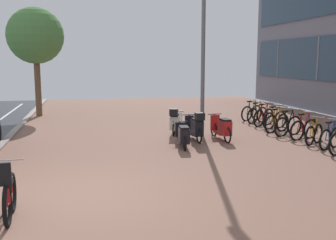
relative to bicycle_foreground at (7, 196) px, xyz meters
name	(u,v)px	position (x,y,z in m)	size (l,w,h in m)	color
ground	(146,193)	(2.54, 0.82, -0.42)	(21.00, 40.00, 0.13)	#2F3238
bicycle_foreground	(7,196)	(0.00, 0.00, 0.00)	(0.65, 1.40, 1.11)	black
bicycle_rack_01	(331,138)	(8.75, 3.59, -0.06)	(1.18, 0.63, 0.95)	black
bicycle_rack_02	(314,134)	(8.65, 4.32, -0.07)	(1.08, 0.72, 0.92)	black
bicycle_rack_03	(304,129)	(8.73, 5.05, -0.05)	(1.35, 0.57, 1.00)	black
bicycle_rack_04	(288,126)	(8.54, 5.79, -0.04)	(1.36, 0.55, 1.02)	black
bicycle_rack_05	(277,123)	(8.48, 6.52, -0.05)	(1.30, 0.61, 0.99)	black
bicycle_rack_06	(275,120)	(8.77, 7.25, -0.05)	(1.32, 0.60, 0.99)	black
bicycle_rack_07	(264,117)	(8.65, 7.98, -0.04)	(1.28, 0.76, 1.02)	black
bicycle_rack_08	(257,115)	(8.71, 8.71, -0.05)	(1.27, 0.67, 0.99)	black
bicycle_rack_09	(252,113)	(8.77, 9.44, -0.05)	(1.29, 0.63, 0.98)	black
scooter_near	(222,128)	(5.92, 5.52, 0.02)	(0.52, 1.78, 0.85)	black
scooter_mid	(183,135)	(4.33, 4.72, -0.02)	(0.56, 1.74, 0.74)	black
scooter_far	(196,127)	(5.00, 5.61, 0.07)	(0.52, 1.80, 1.05)	black
scooter_extra	(175,122)	(4.62, 6.98, 0.06)	(0.89, 1.70, 1.02)	black
lamp_post	(203,34)	(5.46, 6.34, 3.21)	(0.20, 0.52, 6.56)	slate
street_tree	(35,36)	(-0.85, 12.96, 3.44)	(2.68, 2.68, 5.21)	brown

